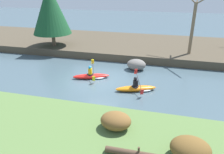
% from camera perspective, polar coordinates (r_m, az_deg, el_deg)
% --- Properties ---
extents(ground_plane, '(90.00, 90.00, 0.00)m').
position_cam_1_polar(ground_plane, '(16.04, -3.20, -1.00)').
color(ground_plane, '#425660').
extents(riverbank_near, '(44.00, 5.29, 0.74)m').
position_cam_1_polar(riverbank_near, '(10.24, -15.80, -15.02)').
color(riverbank_near, '#56753D').
rests_on(riverbank_near, ground).
extents(riverbank_far, '(44.00, 9.65, 0.71)m').
position_cam_1_polar(riverbank_far, '(24.33, 3.37, 8.34)').
color(riverbank_far, '#4C4233').
rests_on(riverbank_far, ground).
extents(conifer_tree_far_left, '(3.78, 3.78, 6.00)m').
position_cam_1_polar(conifer_tree_far_left, '(22.91, -15.79, 16.73)').
color(conifer_tree_far_left, brown).
rests_on(conifer_tree_far_left, riverbank_far).
extents(bare_tree_upstream, '(3.28, 3.24, 5.93)m').
position_cam_1_polar(bare_tree_upstream, '(20.66, 20.54, 13.25)').
color(bare_tree_upstream, '#7A664C').
rests_on(bare_tree_upstream, riverbank_far).
extents(shrub_clump_second, '(1.35, 1.12, 0.73)m').
position_cam_1_polar(shrub_clump_second, '(9.62, 0.99, -11.35)').
color(shrub_clump_second, brown).
rests_on(shrub_clump_second, riverbank_near).
extents(shrub_clump_third, '(0.93, 0.77, 0.50)m').
position_cam_1_polar(shrub_clump_third, '(8.70, 19.21, -18.18)').
color(shrub_clump_third, brown).
rests_on(shrub_clump_third, riverbank_near).
extents(shrub_clump_far_end, '(1.44, 1.20, 0.78)m').
position_cam_1_polar(shrub_clump_far_end, '(8.67, 19.80, -17.23)').
color(shrub_clump_far_end, brown).
rests_on(shrub_clump_far_end, riverbank_near).
extents(kayaker_lead, '(2.73, 1.99, 1.20)m').
position_cam_1_polar(kayaker_lead, '(14.59, 6.68, -2.85)').
color(kayaker_lead, orange).
rests_on(kayaker_lead, ground).
extents(kayaker_middle, '(2.74, 2.00, 1.20)m').
position_cam_1_polar(kayaker_middle, '(16.44, -5.10, 0.31)').
color(kayaker_middle, red).
rests_on(kayaker_middle, ground).
extents(boulder_midstream, '(1.56, 1.22, 0.88)m').
position_cam_1_polar(boulder_midstream, '(18.09, 6.38, 3.25)').
color(boulder_midstream, slate).
rests_on(boulder_midstream, ground).
extents(driftwood_log, '(2.08, 0.27, 0.44)m').
position_cam_1_polar(driftwood_log, '(8.46, 5.53, -19.25)').
color(driftwood_log, '#4C3828').
rests_on(driftwood_log, riverbank_near).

